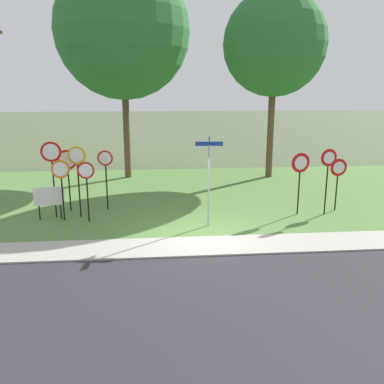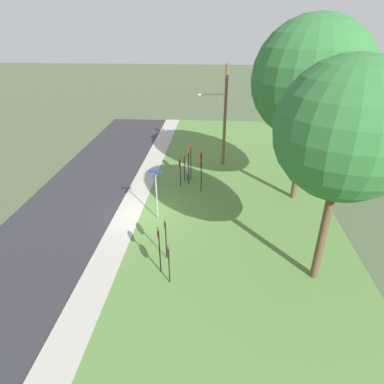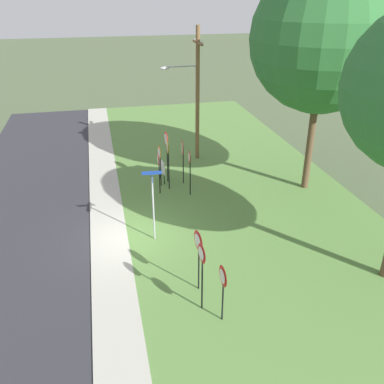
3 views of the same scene
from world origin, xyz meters
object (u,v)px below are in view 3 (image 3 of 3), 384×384
Objects in this scene: stop_sign_far_center at (159,165)px; stop_sign_far_left at (166,146)px; utility_pole at (195,90)px; stop_sign_near_left at (190,164)px; street_name_post at (153,200)px; stop_sign_far_right at (160,157)px; stop_sign_center_tall at (168,155)px; oak_tree_left at (324,39)px; yield_sign_far_left at (222,281)px; stop_sign_near_right at (183,153)px; notice_board at (162,167)px; yield_sign_near_right at (198,247)px; yield_sign_near_left at (201,262)px.

stop_sign_far_left is at bearing 155.87° from stop_sign_far_center.
utility_pole reaches higher than stop_sign_far_left.
stop_sign_far_left is 1.30× the size of stop_sign_far_center.
street_name_post is at bearing -27.12° from stop_sign_near_left.
street_name_post is at bearing -18.84° from stop_sign_far_left.
stop_sign_far_right is at bearing -37.70° from utility_pole.
stop_sign_center_tall reaches higher than stop_sign_far_right.
street_name_post is at bearing -68.89° from oak_tree_left.
oak_tree_left is (-3.38, 8.75, 5.79)m from street_name_post.
stop_sign_far_right is 10.71m from yield_sign_far_left.
stop_sign_near_right is 1.11× the size of stop_sign_far_center.
stop_sign_near_right reaches higher than stop_sign_far_center.
stop_sign_far_right is at bearing 177.89° from yield_sign_far_left.
stop_sign_near_right is 1.17× the size of yield_sign_far_left.
stop_sign_far_left is at bearing 53.58° from notice_board.
stop_sign_near_right is at bearing -172.46° from stop_sign_near_left.
stop_sign_far_right is 5.43m from street_name_post.
yield_sign_near_right is at bearing -2.46° from stop_sign_near_right.
stop_sign_near_left reaches higher than yield_sign_far_left.
stop_sign_near_left is at bearing 21.32° from stop_sign_far_left.
street_name_post is (4.37, -0.89, 0.29)m from stop_sign_far_center.
stop_sign_center_tall is 1.12× the size of yield_sign_near_right.
yield_sign_near_left is 0.33× the size of utility_pole.
yield_sign_near_right is (9.00, -1.30, 0.00)m from stop_sign_near_right.
yield_sign_near_right is 1.95× the size of notice_board.
stop_sign_near_left is 0.98× the size of stop_sign_near_right.
stop_sign_center_tall is at bearing -8.83° from stop_sign_far_left.
utility_pole reaches higher than stop_sign_far_center.
utility_pole reaches higher than yield_sign_near_right.
stop_sign_far_center reaches higher than yield_sign_far_left.
yield_sign_far_left reaches higher than notice_board.
utility_pole is (-8.89, 3.86, 2.42)m from street_name_post.
stop_sign_near_right is at bearing 124.80° from stop_sign_far_center.
stop_sign_near_right is 10.14m from yield_sign_near_left.
stop_sign_near_right is 8.90m from oak_tree_left.
yield_sign_far_left is at bearing -39.87° from oak_tree_left.
stop_sign_far_left reaches higher than stop_sign_center_tall.
stop_sign_far_left reaches higher than yield_sign_far_left.
stop_sign_far_center is 0.87× the size of yield_sign_near_left.
yield_sign_near_left reaches higher than stop_sign_near_right.
stop_sign_far_right is (0.39, -0.44, -0.49)m from stop_sign_far_left.
yield_sign_near_right reaches higher than notice_board.
stop_sign_far_right is at bearing 169.48° from stop_sign_far_center.
stop_sign_far_center is (0.94, -1.46, -0.22)m from stop_sign_near_right.
yield_sign_near_right is 13.11m from utility_pole.
street_name_post reaches higher than stop_sign_far_right.
yield_sign_near_left is 1.22× the size of yield_sign_far_left.
stop_sign_far_left is 10.45m from yield_sign_near_left.
stop_sign_far_left is at bearing 127.69° from stop_sign_far_right.
yield_sign_far_left is at bearing -2.04° from stop_sign_far_right.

